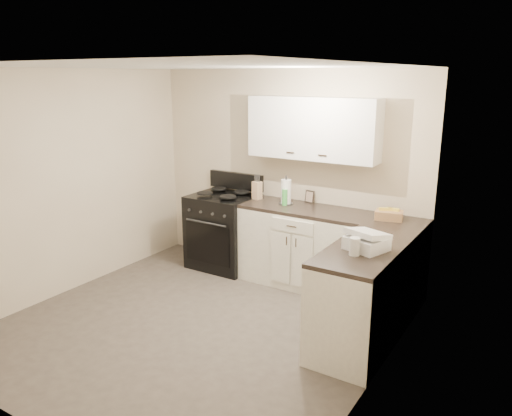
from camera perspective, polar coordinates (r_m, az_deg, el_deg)
The scene contains 21 objects.
floor at distance 5.16m, azimuth -6.76°, elevation -13.17°, with size 3.60×3.60×0.00m, color #473F38.
ceiling at distance 4.56m, azimuth -7.75°, elevation 15.77°, with size 3.60×3.60×0.00m, color white.
wall_back at distance 6.17m, azimuth 3.40°, elevation 3.95°, with size 3.60×3.60×0.00m, color beige.
wall_right at distance 3.87m, azimuth 14.00°, elevation -3.19°, with size 3.60×3.60×0.00m, color beige.
wall_left at distance 5.99m, azimuth -20.73°, elevation 2.66°, with size 3.60×3.60×0.00m, color beige.
wall_front at distance 3.57m, azimuth -25.84°, elevation -5.82°, with size 3.60×3.60×0.00m, color beige.
base_cabinets_back at distance 5.93m, azimuth 5.49°, elevation -4.57°, with size 1.55×0.60×0.90m, color silver.
base_cabinets_right at distance 4.99m, azimuth 13.25°, elevation -8.78°, with size 0.60×1.90×0.90m, color silver.
countertop_back at distance 5.79m, azimuth 5.60°, elevation -0.18°, with size 1.55×0.60×0.04m, color black.
countertop_right at distance 4.82m, azimuth 13.58°, elevation -3.65°, with size 0.60×1.90×0.04m, color black.
upper_cabinets at distance 5.76m, azimuth 6.52°, elevation 9.03°, with size 1.55×0.30×0.70m, color white.
stove at distance 6.47m, azimuth -3.69°, elevation -2.76°, with size 0.80×0.69×0.97m, color black.
knife_block at distance 6.15m, azimuth 0.13°, elevation 2.03°, with size 0.10×0.09×0.22m, color tan.
paper_towel at distance 5.91m, azimuth 3.46°, elevation 1.85°, with size 0.12×0.12×0.29m, color white.
soap_bottle at distance 5.87m, azimuth 3.31°, elevation 1.23°, with size 0.06×0.06×0.19m, color green.
picture_frame at distance 6.01m, azimuth 6.15°, elevation 1.30°, with size 0.12×0.02×0.15m, color black.
wicker_basket at distance 5.47m, azimuth 14.95°, elevation -0.80°, with size 0.28×0.19×0.09m, color #AD7D52.
countertop_grill at distance 4.48m, azimuth 12.51°, elevation -3.97°, with size 0.32×0.29×0.12m, color white.
glass_jar at distance 4.33m, azimuth 11.22°, elevation -4.32°, with size 0.09×0.09×0.15m, color silver.
oven_mitt_near at distance 4.70m, azimuth 7.57°, elevation -10.08°, with size 0.02×0.15×0.27m, color black.
oven_mitt_far at distance 4.86m, azimuth 8.65°, elevation -8.85°, with size 0.02×0.17×0.29m, color black.
Camera 1 is at (2.90, -3.51, 2.42)m, focal length 35.00 mm.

